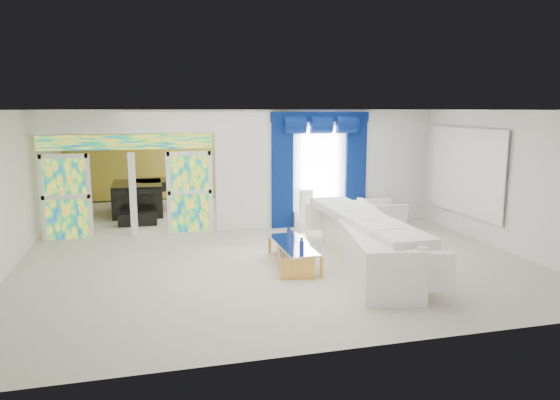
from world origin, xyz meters
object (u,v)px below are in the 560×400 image
object	(u,v)px
console_table	(317,219)
grand_piano	(138,198)
white_sofa	(364,242)
coffee_table	(294,255)
armchair	(381,215)

from	to	relation	value
console_table	grand_piano	world-z (taller)	grand_piano
white_sofa	console_table	world-z (taller)	white_sofa
grand_piano	coffee_table	bearing A→B (deg)	-63.25
console_table	grand_piano	size ratio (longest dim) A/B	0.68
console_table	armchair	xyz separation A→B (m)	(1.54, -0.58, 0.15)
white_sofa	armchair	distance (m)	3.26
white_sofa	coffee_table	bearing A→B (deg)	178.53
console_table	grand_piano	distance (m)	5.40
white_sofa	grand_piano	distance (m)	7.66
console_table	armchair	distance (m)	1.65
grand_piano	white_sofa	bearing A→B (deg)	-55.19
armchair	grand_piano	size ratio (longest dim) A/B	0.60
white_sofa	grand_piano	xyz separation A→B (m)	(-4.35, 6.31, 0.01)
coffee_table	armchair	distance (m)	3.93
white_sofa	grand_piano	size ratio (longest dim) A/B	2.57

